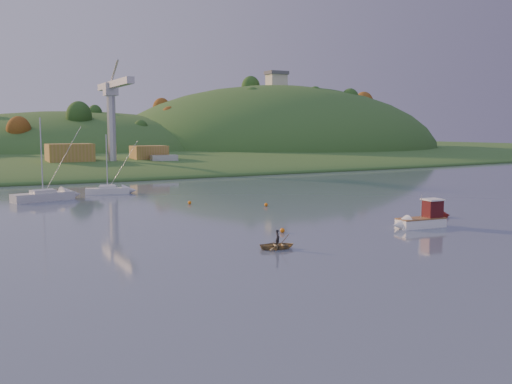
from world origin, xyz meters
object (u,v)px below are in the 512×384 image
fishing_boat (418,219)px  sailboat_far (108,190)px  red_tender (440,215)px  sailboat_near (43,196)px  canoe (278,245)px

fishing_boat → sailboat_far: sailboat_far is taller
fishing_boat → sailboat_far: size_ratio=0.67×
sailboat_far → red_tender: 54.27m
sailboat_far → red_tender: sailboat_far is taller
fishing_boat → sailboat_near: (-32.76, 44.76, -0.12)m
sailboat_near → sailboat_far: 12.07m
sailboat_near → sailboat_far: sailboat_near is taller
sailboat_far → canoe: sailboat_far is taller
sailboat_near → canoe: size_ratio=3.98×
sailboat_far → red_tender: bearing=-41.6°
canoe → sailboat_far: bearing=14.5°
canoe → fishing_boat: bearing=-71.5°
canoe → red_tender: 28.02m
sailboat_far → canoe: bearing=-72.0°
fishing_boat → canoe: fishing_boat is taller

